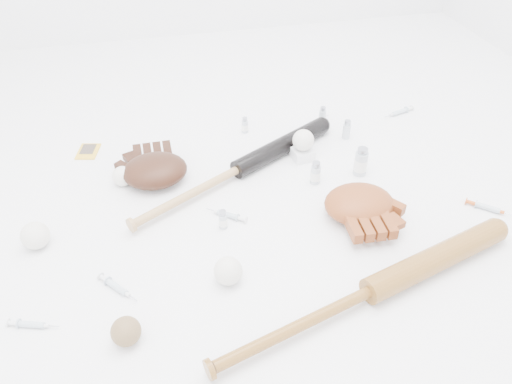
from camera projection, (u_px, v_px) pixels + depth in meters
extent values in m
plane|color=white|center=(260.00, 207.00, 1.60)|extent=(3.00, 3.00, 0.00)
cube|color=gold|center=(88.00, 151.00, 1.84)|extent=(0.09, 0.11, 0.01)
cube|color=white|center=(302.00, 154.00, 1.79)|extent=(0.08, 0.08, 0.04)
sphere|color=silver|center=(303.00, 140.00, 1.76)|extent=(0.08, 0.08, 0.08)
sphere|color=silver|center=(35.00, 236.00, 1.43)|extent=(0.08, 0.08, 0.08)
sphere|color=silver|center=(123.00, 176.00, 1.67)|extent=(0.07, 0.07, 0.07)
sphere|color=silver|center=(228.00, 271.00, 1.33)|extent=(0.08, 0.08, 0.08)
sphere|color=brown|center=(126.00, 331.00, 1.19)|extent=(0.07, 0.07, 0.07)
cylinder|color=silver|center=(245.00, 125.00, 1.92)|extent=(0.02, 0.02, 0.06)
cylinder|color=silver|center=(322.00, 115.00, 1.98)|extent=(0.03, 0.03, 0.07)
cylinder|color=silver|center=(316.00, 173.00, 1.67)|extent=(0.03, 0.03, 0.08)
cylinder|color=silver|center=(361.00, 161.00, 1.70)|extent=(0.04, 0.04, 0.10)
cylinder|color=silver|center=(223.00, 219.00, 1.50)|extent=(0.03, 0.03, 0.07)
cylinder|color=silver|center=(347.00, 129.00, 1.89)|extent=(0.03, 0.03, 0.08)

